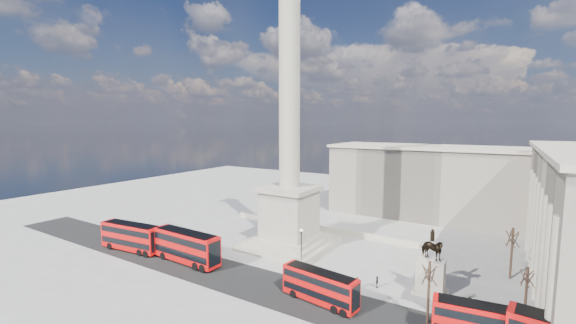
# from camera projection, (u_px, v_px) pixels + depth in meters

# --- Properties ---
(ground) EXTENTS (180.00, 180.00, 0.00)m
(ground) POSITION_uv_depth(u_px,v_px,m) (274.00, 255.00, 58.65)
(ground) COLOR #9D9C95
(ground) RESTS_ON ground
(asphalt_road) EXTENTS (120.00, 9.00, 0.01)m
(asphalt_road) POSITION_uv_depth(u_px,v_px,m) (263.00, 285.00, 47.58)
(asphalt_road) COLOR black
(asphalt_road) RESTS_ON ground
(nelsons_column) EXTENTS (14.00, 14.00, 49.85)m
(nelsons_column) POSITION_uv_depth(u_px,v_px,m) (289.00, 175.00, 61.47)
(nelsons_column) COLOR #AFA592
(nelsons_column) RESTS_ON ground
(balustrade_wall) EXTENTS (40.00, 0.60, 1.10)m
(balustrade_wall) POSITION_uv_depth(u_px,v_px,m) (318.00, 228.00, 72.11)
(balustrade_wall) COLOR #BEB49E
(balustrade_wall) RESTS_ON ground
(building_northeast) EXTENTS (51.00, 17.00, 16.60)m
(building_northeast) POSITION_uv_depth(u_px,v_px,m) (443.00, 182.00, 81.05)
(building_northeast) COLOR #B7AC96
(building_northeast) RESTS_ON ground
(red_bus_a) EXTENTS (12.44, 3.26, 5.01)m
(red_bus_a) POSITION_uv_depth(u_px,v_px,m) (187.00, 246.00, 55.15)
(red_bus_a) COLOR red
(red_bus_a) RESTS_ON ground
(red_bus_b) EXTENTS (10.05, 3.51, 3.99)m
(red_bus_b) POSITION_uv_depth(u_px,v_px,m) (320.00, 286.00, 42.80)
(red_bus_b) COLOR red
(red_bus_b) RESTS_ON ground
(red_bus_e) EXTENTS (11.96, 3.91, 4.76)m
(red_bus_e) POSITION_uv_depth(u_px,v_px,m) (131.00, 237.00, 60.38)
(red_bus_e) COLOR red
(red_bus_e) RESTS_ON ground
(victorian_lamp) EXTENTS (0.51, 0.51, 5.89)m
(victorian_lamp) POSITION_uv_depth(u_px,v_px,m) (301.00, 244.00, 53.71)
(victorian_lamp) COLOR black
(victorian_lamp) RESTS_ON ground
(equestrian_statue) EXTENTS (4.10, 3.08, 8.51)m
(equestrian_statue) POSITION_uv_depth(u_px,v_px,m) (431.00, 271.00, 45.09)
(equestrian_statue) COLOR #BEB49E
(equestrian_statue) RESTS_ON ground
(bare_tree_near) EXTENTS (1.69, 1.69, 7.40)m
(bare_tree_near) POSITION_uv_depth(u_px,v_px,m) (429.00, 272.00, 37.96)
(bare_tree_near) COLOR #332319
(bare_tree_near) RESTS_ON ground
(bare_tree_mid) EXTENTS (1.64, 1.64, 6.23)m
(bare_tree_mid) POSITION_uv_depth(u_px,v_px,m) (527.00, 276.00, 39.16)
(bare_tree_mid) COLOR #332319
(bare_tree_mid) RESTS_ON ground
(bare_tree_far) EXTENTS (1.89, 1.89, 7.70)m
(bare_tree_far) POSITION_uv_depth(u_px,v_px,m) (513.00, 237.00, 49.12)
(bare_tree_far) COLOR #332319
(bare_tree_far) RESTS_ON ground
(pedestrian_walking) EXTENTS (0.65, 0.48, 1.63)m
(pedestrian_walking) POSITION_uv_depth(u_px,v_px,m) (357.00, 283.00, 46.43)
(pedestrian_walking) COLOR black
(pedestrian_walking) RESTS_ON ground
(pedestrian_standing) EXTENTS (1.11, 1.05, 1.81)m
(pedestrian_standing) POSITION_uv_depth(u_px,v_px,m) (469.00, 304.00, 40.94)
(pedestrian_standing) COLOR black
(pedestrian_standing) RESTS_ON ground
(pedestrian_crossing) EXTENTS (0.60, 1.00, 1.59)m
(pedestrian_crossing) POSITION_uv_depth(u_px,v_px,m) (377.00, 282.00, 46.87)
(pedestrian_crossing) COLOR black
(pedestrian_crossing) RESTS_ON ground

